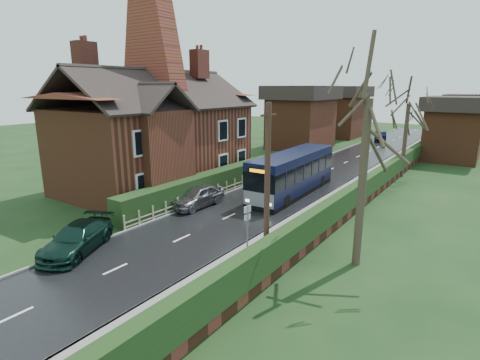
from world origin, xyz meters
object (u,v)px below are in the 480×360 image
Objects in this scene: brick_house at (157,129)px; bus at (293,174)px; bus_stop_sign at (247,224)px; telegraph_pole at (267,187)px; car_silver at (198,196)px; car_green at (77,238)px.

brick_house reaches higher than bus.
bus is 11.05m from bus_stop_sign.
telegraph_pole reaches higher than bus.
telegraph_pole reaches higher than car_silver.
bus reaches higher than car_silver.
car_silver reaches higher than car_green.
car_silver is 8.21m from bus_stop_sign.
telegraph_pole reaches higher than bus_stop_sign.
telegraph_pole is (13.74, -6.92, -0.91)m from brick_house.
brick_house is at bearing 92.67° from car_green.
car_silver is at bearing -122.80° from bus.
bus_stop_sign is 2.08m from telegraph_pole.
car_green is 9.18m from telegraph_pole.
car_silver is 0.90× the size of car_green.
car_green is 1.77× the size of bus_stop_sign.
telegraph_pole is (7.81, -4.59, 2.79)m from car_silver.
bus is 11.64m from telegraph_pole.
car_silver is (-3.60, -6.07, -0.79)m from bus.
bus is 7.10m from car_silver.
car_green is 7.94m from bus_stop_sign.
car_silver is at bearing -21.38° from brick_house.
bus_stop_sign is at bearing -28.20° from brick_house.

